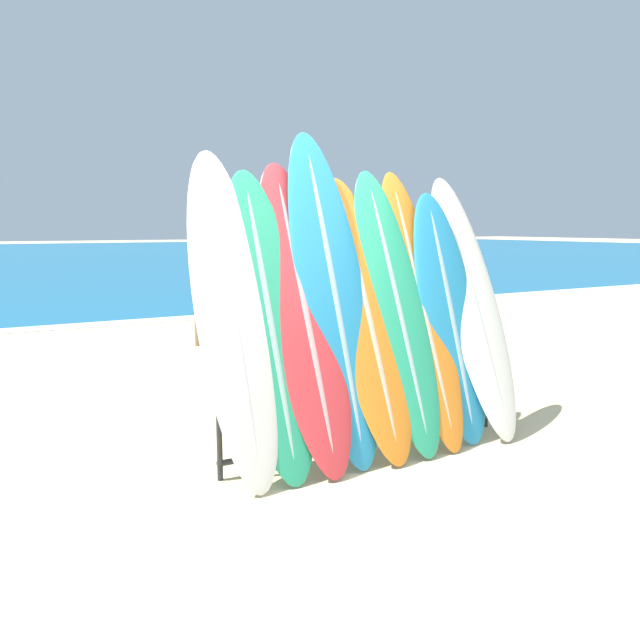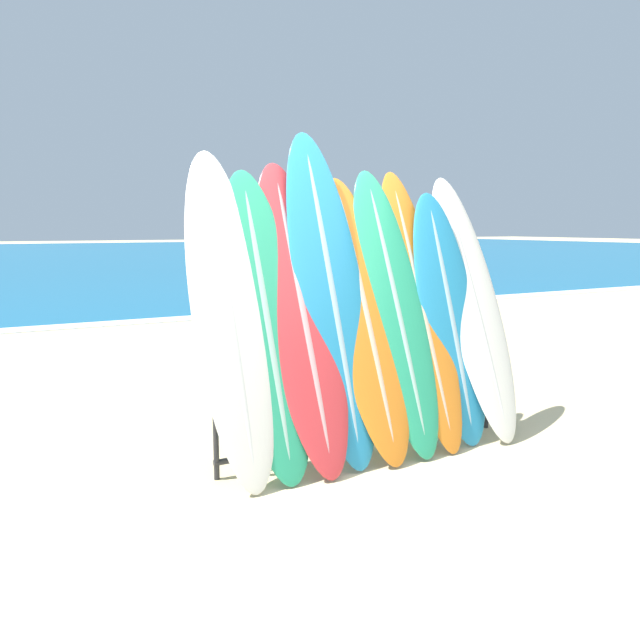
% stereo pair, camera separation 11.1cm
% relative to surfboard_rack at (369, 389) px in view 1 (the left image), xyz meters
% --- Properties ---
extents(ground_plane, '(160.00, 160.00, 0.00)m').
position_rel_surfboard_rack_xyz_m(ground_plane, '(-0.19, -0.64, -0.49)').
color(ground_plane, beige).
extents(ocean_water, '(120.00, 60.00, 0.01)m').
position_rel_surfboard_rack_xyz_m(ocean_water, '(-0.19, 36.94, -0.49)').
color(ocean_water, '#146693').
rests_on(ocean_water, ground_plane).
extents(surfboard_rack, '(2.50, 0.04, 0.91)m').
position_rel_surfboard_rack_xyz_m(surfboard_rack, '(0.00, 0.00, 0.00)').
color(surfboard_rack, '#28282D').
rests_on(surfboard_rack, ground_plane).
extents(surfboard_slot_0, '(0.54, 1.02, 2.31)m').
position_rel_surfboard_rack_xyz_m(surfboard_slot_0, '(-1.09, 0.07, 0.66)').
color(surfboard_slot_0, silver).
rests_on(surfboard_slot_0, ground_plane).
extents(surfboard_slot_1, '(0.57, 0.94, 2.18)m').
position_rel_surfboard_rack_xyz_m(surfboard_slot_1, '(-0.82, 0.05, 0.60)').
color(surfboard_slot_1, '#289E70').
rests_on(surfboard_slot_1, ground_plane).
extents(surfboard_slot_2, '(0.57, 1.07, 2.25)m').
position_rel_surfboard_rack_xyz_m(surfboard_slot_2, '(-0.54, 0.07, 0.63)').
color(surfboard_slot_2, red).
rests_on(surfboard_slot_2, ground_plane).
extents(surfboard_slot_3, '(0.58, 1.02, 2.50)m').
position_rel_surfboard_rack_xyz_m(surfboard_slot_3, '(-0.28, 0.10, 0.76)').
color(surfboard_slot_3, teal).
rests_on(surfboard_slot_3, ground_plane).
extents(surfboard_slot_4, '(0.56, 1.04, 2.15)m').
position_rel_surfboard_rack_xyz_m(surfboard_slot_4, '(-0.01, 0.04, 0.58)').
color(surfboard_slot_4, orange).
rests_on(surfboard_slot_4, ground_plane).
extents(surfboard_slot_5, '(0.54, 1.03, 2.23)m').
position_rel_surfboard_rack_xyz_m(surfboard_slot_5, '(0.28, 0.05, 0.62)').
color(surfboard_slot_5, '#289E70').
rests_on(surfboard_slot_5, ground_plane).
extents(surfboard_slot_6, '(0.49, 1.01, 2.22)m').
position_rel_surfboard_rack_xyz_m(surfboard_slot_6, '(0.54, 0.07, 0.62)').
color(surfboard_slot_6, orange).
rests_on(surfboard_slot_6, ground_plane).
extents(surfboard_slot_7, '(0.57, 0.77, 2.04)m').
position_rel_surfboard_rack_xyz_m(surfboard_slot_7, '(0.79, 0.01, 0.53)').
color(surfboard_slot_7, teal).
rests_on(surfboard_slot_7, ground_plane).
extents(surfboard_slot_8, '(0.54, 1.05, 2.20)m').
position_rel_surfboard_rack_xyz_m(surfboard_slot_8, '(1.07, 0.05, 0.60)').
color(surfboard_slot_8, silver).
rests_on(surfboard_slot_8, ground_plane).
extents(person_near_water, '(0.27, 0.24, 1.58)m').
position_rel_surfboard_rack_xyz_m(person_near_water, '(1.65, 5.00, 0.37)').
color(person_near_water, '#A87A5B').
rests_on(person_near_water, ground_plane).
extents(person_mid_beach, '(0.26, 0.27, 1.57)m').
position_rel_surfboard_rack_xyz_m(person_mid_beach, '(0.23, 4.81, 0.36)').
color(person_mid_beach, '#846047').
rests_on(person_mid_beach, ground_plane).
extents(person_far_left, '(0.24, 0.26, 1.53)m').
position_rel_surfboard_rack_xyz_m(person_far_left, '(1.58, 2.56, 0.34)').
color(person_far_left, beige).
rests_on(person_far_left, ground_plane).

